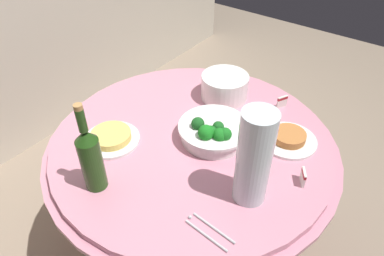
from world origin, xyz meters
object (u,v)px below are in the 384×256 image
(broccoli_bowl, at_px, (214,132))
(wine_bottle, at_px, (91,158))
(food_plate_noodles, at_px, (111,138))
(serving_tongs, at_px, (208,230))
(label_placard_mid, at_px, (282,101))
(label_placard_front, at_px, (303,176))
(decorative_fruit_vase, at_px, (253,162))
(food_plate_peanuts, at_px, (289,138))
(plate_stack, at_px, (225,87))

(broccoli_bowl, height_order, wine_bottle, wine_bottle)
(broccoli_bowl, relative_size, wine_bottle, 0.83)
(food_plate_noodles, bearing_deg, serving_tongs, -101.98)
(food_plate_noodles, bearing_deg, broccoli_bowl, -51.94)
(wine_bottle, bearing_deg, label_placard_mid, -21.04)
(serving_tongs, relative_size, label_placard_front, 3.05)
(label_placard_mid, bearing_deg, serving_tongs, -171.68)
(decorative_fruit_vase, distance_m, serving_tongs, 0.25)
(serving_tongs, distance_m, label_placard_front, 0.38)
(food_plate_peanuts, bearing_deg, serving_tongs, 178.04)
(food_plate_noodles, relative_size, label_placard_front, 4.00)
(food_plate_peanuts, xyz_separation_m, label_placard_mid, (0.19, 0.12, 0.02))
(wine_bottle, relative_size, label_placard_mid, 6.11)
(wine_bottle, bearing_deg, decorative_fruit_vase, -58.41)
(food_plate_noodles, height_order, label_placard_front, label_placard_front)
(food_plate_peanuts, height_order, label_placard_mid, label_placard_mid)
(wine_bottle, relative_size, decorative_fruit_vase, 0.99)
(food_plate_peanuts, distance_m, label_placard_mid, 0.23)
(broccoli_bowl, bearing_deg, food_plate_peanuts, -56.00)
(label_placard_mid, bearing_deg, label_placard_front, -145.37)
(food_plate_noodles, bearing_deg, label_placard_mid, -35.64)
(serving_tongs, xyz_separation_m, label_placard_mid, (0.72, 0.10, 0.03))
(broccoli_bowl, distance_m, plate_stack, 0.30)
(food_plate_noodles, distance_m, food_plate_peanuts, 0.69)
(broccoli_bowl, bearing_deg, label_placard_front, -91.07)
(broccoli_bowl, distance_m, label_placard_mid, 0.38)
(food_plate_noodles, height_order, label_placard_mid, label_placard_mid)
(plate_stack, height_order, food_plate_noodles, plate_stack)
(wine_bottle, bearing_deg, label_placard_front, -52.53)
(broccoli_bowl, bearing_deg, serving_tongs, -148.07)
(wine_bottle, height_order, serving_tongs, wine_bottle)
(decorative_fruit_vase, xyz_separation_m, food_plate_noodles, (-0.08, 0.57, -0.14))
(decorative_fruit_vase, relative_size, label_placard_front, 6.18)
(food_plate_peanuts, xyz_separation_m, label_placard_front, (-0.17, -0.13, 0.02))
(plate_stack, xyz_separation_m, label_placard_front, (-0.28, -0.50, -0.02))
(food_plate_peanuts, bearing_deg, broccoli_bowl, 124.00)
(broccoli_bowl, relative_size, serving_tongs, 1.67)
(serving_tongs, bearing_deg, plate_stack, 28.90)
(food_plate_peanuts, bearing_deg, label_placard_front, -142.77)
(decorative_fruit_vase, relative_size, food_plate_noodles, 1.55)
(serving_tongs, bearing_deg, label_placard_front, -22.64)
(decorative_fruit_vase, xyz_separation_m, label_placard_mid, (0.52, 0.13, -0.12))
(plate_stack, xyz_separation_m, wine_bottle, (-0.71, 0.06, 0.07))
(decorative_fruit_vase, height_order, serving_tongs, decorative_fruit_vase)
(plate_stack, relative_size, label_placard_front, 3.82)
(wine_bottle, xyz_separation_m, label_placard_mid, (0.79, -0.30, -0.10))
(label_placard_front, bearing_deg, plate_stack, 60.52)
(broccoli_bowl, bearing_deg, food_plate_noodles, 128.06)
(wine_bottle, xyz_separation_m, food_plate_peanuts, (0.60, -0.43, -0.11))
(label_placard_front, xyz_separation_m, label_placard_mid, (0.37, 0.25, 0.00))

